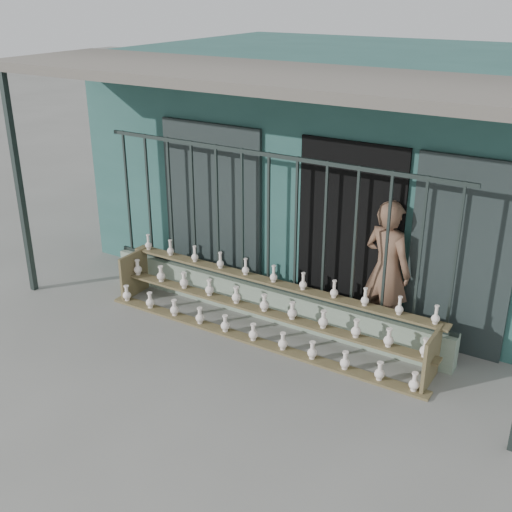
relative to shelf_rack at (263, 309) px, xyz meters
The scene contains 6 objects.
ground 0.97m from the shelf_rack, 101.17° to the right, with size 60.00×60.00×0.00m, color slate.
workshop_building 3.58m from the shelf_rack, 92.92° to the left, with size 7.40×6.60×3.21m.
parapet_wall 0.47m from the shelf_rack, 112.92° to the left, with size 5.00×0.20×0.45m, color gray.
security_fence 1.09m from the shelf_rack, 112.92° to the left, with size 5.00×0.04×1.80m.
shelf_rack is the anchor object (origin of this frame).
elderly_woman 1.61m from the shelf_rack, 31.57° to the left, with size 0.65×0.43×1.79m, color brown.
Camera 1 is at (3.84, -5.25, 4.12)m, focal length 45.00 mm.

